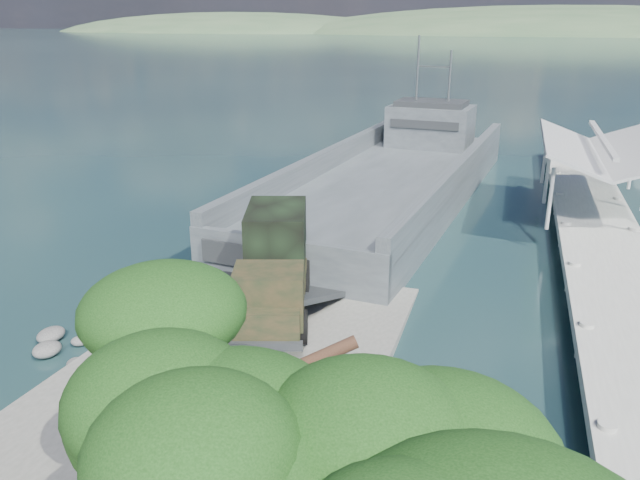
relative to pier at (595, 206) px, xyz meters
The scene contains 9 objects.
ground 22.89m from the pier, 124.71° to the right, with size 1400.00×1400.00×0.00m, color #173239.
boat_ramp 23.70m from the pier, 123.33° to the right, with size 10.00×18.00×0.50m, color slate.
shoreline_rocks 26.55m from the pier, 136.42° to the right, with size 3.20×5.60×0.90m, color #4E4E4C, non-canonical shape.
distant_headlands 542.50m from the pier, 86.09° to the left, with size 1000.00×240.00×48.00m, color #395C39, non-canonical shape.
pier is the anchor object (origin of this frame).
landing_craft 12.46m from the pier, 166.29° to the left, with size 12.59×37.83×11.05m.
military_truck 20.01m from the pier, 130.75° to the right, with size 4.65×8.34×3.71m.
soldier 24.39m from the pier, 131.26° to the right, with size 0.69×0.45×1.89m, color black.
overhang_tree 30.90m from the pier, 104.13° to the right, with size 8.35×7.69×7.58m.
Camera 1 is at (8.30, -17.30, 11.31)m, focal length 35.00 mm.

